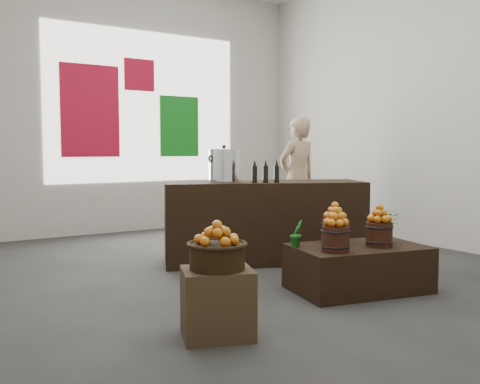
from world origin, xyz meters
TOP-DOWN VIEW (x-y plane):
  - ground at (0.00, 0.00)m, footprint 7.00×7.00m
  - back_wall at (0.00, 3.50)m, footprint 6.00×0.04m
  - back_opening at (0.30, 3.48)m, footprint 3.20×0.02m
  - deco_red_left at (-0.60, 3.47)m, footprint 0.90×0.04m
  - deco_green_right at (0.90, 3.47)m, footprint 0.70×0.04m
  - deco_red_upper at (0.20, 3.47)m, footprint 0.50×0.04m
  - crate at (-1.25, -1.49)m, footprint 0.59×0.54m
  - wicker_basket at (-1.25, -1.49)m, footprint 0.39×0.39m
  - apples_in_basket at (-1.25, -1.49)m, footprint 0.30×0.30m
  - display_table at (0.48, -1.12)m, footprint 1.35×0.98m
  - apple_bucket_front_left at (0.11, -1.21)m, footprint 0.24×0.24m
  - apples_in_bucket_front_left at (0.11, -1.21)m, footprint 0.18×0.18m
  - apple_bucket_front_right at (0.62, -1.24)m, footprint 0.24×0.24m
  - apples_in_bucket_front_right at (0.62, -1.24)m, footprint 0.18×0.18m
  - apple_bucket_rear at (0.41, -0.87)m, footprint 0.24×0.24m
  - apples_in_bucket_rear at (0.41, -0.87)m, footprint 0.18×0.18m
  - herb_garnish_right at (0.86, -1.09)m, footprint 0.31×0.29m
  - herb_garnish_left at (-0.03, -0.84)m, footprint 0.17×0.15m
  - counter at (0.49, 0.41)m, footprint 2.40×1.59m
  - stock_pot_left at (0.06, 0.60)m, footprint 0.36×0.36m
  - oil_cruets at (0.40, 0.20)m, footprint 0.26×0.16m
  - shopper at (1.89, 1.54)m, footprint 0.67×0.46m

SIDE VIEW (x-z plane):
  - ground at x=0.00m, z-range 0.00..0.00m
  - display_table at x=0.48m, z-range 0.00..0.42m
  - crate at x=-1.25m, z-range 0.00..0.48m
  - counter at x=0.49m, z-range 0.00..0.94m
  - apple_bucket_front_left at x=0.11m, z-range 0.42..0.65m
  - apple_bucket_front_right at x=0.62m, z-range 0.42..0.65m
  - apple_bucket_rear at x=0.41m, z-range 0.42..0.65m
  - herb_garnish_left at x=-0.03m, z-range 0.42..0.67m
  - herb_garnish_right at x=0.86m, z-range 0.42..0.71m
  - wicker_basket at x=-1.25m, z-range 0.48..0.66m
  - apples_in_bucket_front_left at x=0.11m, z-range 0.65..0.81m
  - apples_in_bucket_front_right at x=0.62m, z-range 0.65..0.81m
  - apples_in_bucket_rear at x=0.41m, z-range 0.65..0.81m
  - apples_in_basket at x=-1.25m, z-range 0.66..0.82m
  - shopper at x=1.89m, z-range 0.00..1.79m
  - oil_cruets at x=0.40m, z-range 0.94..1.20m
  - stock_pot_left at x=0.06m, z-range 0.94..1.30m
  - deco_green_right at x=0.90m, z-range 1.20..2.20m
  - deco_red_left at x=-0.60m, z-range 1.20..2.60m
  - back_wall at x=0.00m, z-range 0.00..4.00m
  - back_opening at x=0.30m, z-range 0.80..3.20m
  - deco_red_upper at x=0.20m, z-range 2.25..2.75m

